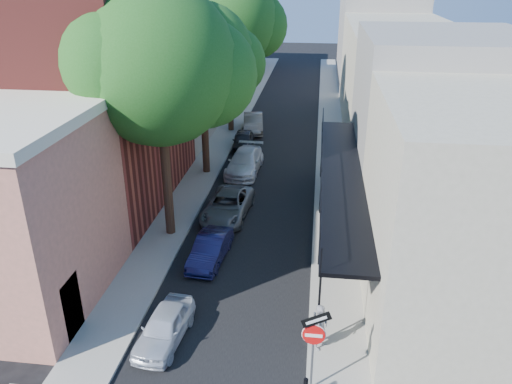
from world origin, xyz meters
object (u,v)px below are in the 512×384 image
(oak_far, at_px, (236,21))
(parked_car_c, at_px, (228,206))
(pedestrian, at_px, (321,327))
(parked_car_e, at_px, (243,140))
(sign_post, at_px, (314,338))
(parked_car_a, at_px, (164,327))
(parked_car_f, at_px, (253,123))
(parked_car_b, at_px, (210,249))
(oak_near, at_px, (170,68))
(oak_mid, at_px, (209,58))
(parked_car_d, at_px, (245,162))

(oak_far, bearing_deg, parked_car_c, -82.61)
(pedestrian, bearing_deg, parked_car_c, 52.00)
(parked_car_c, bearing_deg, parked_car_e, 97.97)
(sign_post, bearing_deg, oak_far, 103.91)
(parked_car_a, relative_size, parked_car_f, 0.79)
(parked_car_e, distance_m, pedestrian, 20.84)
(parked_car_b, relative_size, parked_car_c, 0.77)
(parked_car_a, distance_m, parked_car_c, 9.57)
(parked_car_f, xyz_separation_m, pedestrian, (5.45, -24.26, 0.26))
(parked_car_c, height_order, pedestrian, pedestrian)
(oak_near, distance_m, pedestrian, 12.21)
(parked_car_c, relative_size, pedestrian, 2.72)
(parked_car_e, bearing_deg, oak_mid, -109.07)
(sign_post, relative_size, parked_car_f, 0.71)
(parked_car_a, distance_m, parked_car_b, 5.27)
(oak_far, distance_m, parked_car_d, 11.78)
(sign_post, xyz_separation_m, parked_car_f, (-5.21, 26.12, -1.35))
(oak_mid, bearing_deg, oak_near, -89.63)
(oak_near, height_order, oak_mid, oak_near)
(oak_near, bearing_deg, parked_car_e, 84.76)
(parked_car_a, bearing_deg, oak_near, 106.64)
(oak_mid, xyz_separation_m, parked_car_b, (2.02, -10.34, -6.48))
(oak_near, bearing_deg, parked_car_f, 85.54)
(oak_far, height_order, parked_car_b, oak_far)
(sign_post, distance_m, parked_car_f, 26.67)
(pedestrian, bearing_deg, sign_post, -162.53)
(sign_post, relative_size, pedestrian, 1.80)
(parked_car_d, distance_m, parked_car_e, 4.52)
(oak_near, relative_size, pedestrian, 6.88)
(oak_near, bearing_deg, parked_car_d, 76.76)
(parked_car_e, relative_size, pedestrian, 2.16)
(parked_car_a, bearing_deg, pedestrian, 7.54)
(oak_near, xyz_separation_m, parked_car_c, (1.97, 1.94, -7.25))
(oak_mid, bearing_deg, pedestrian, -66.12)
(parked_car_b, relative_size, parked_car_d, 0.74)
(oak_near, relative_size, parked_car_e, 3.18)
(oak_mid, relative_size, oak_far, 0.86)
(parked_car_b, bearing_deg, sign_post, -51.79)
(pedestrian, bearing_deg, parked_car_a, 116.88)
(parked_car_d, xyz_separation_m, parked_car_f, (-0.61, 8.64, 0.01))
(parked_car_d, bearing_deg, parked_car_c, -87.05)
(oak_mid, relative_size, pedestrian, 6.14)
(oak_near, height_order, parked_car_b, oak_near)
(parked_car_c, distance_m, parked_car_e, 10.73)
(parked_car_b, bearing_deg, parked_car_c, 94.82)
(parked_car_c, xyz_separation_m, pedestrian, (4.80, -9.37, 0.32))
(oak_mid, distance_m, parked_car_c, 9.04)
(parked_car_a, bearing_deg, parked_car_e, 96.49)
(oak_far, xyz_separation_m, parked_car_c, (1.95, -15.07, -7.63))
(parked_car_a, bearing_deg, oak_far, 98.99)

